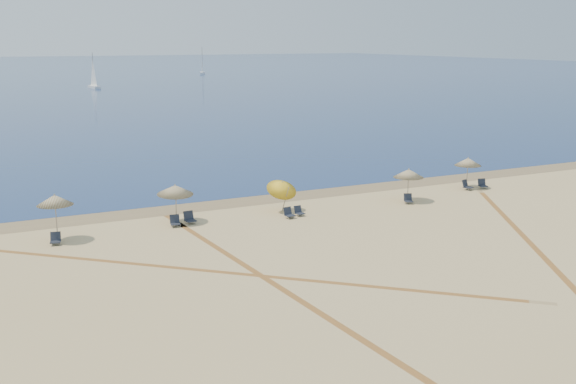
% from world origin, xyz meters
% --- Properties ---
extents(ground, '(160.00, 160.00, 0.00)m').
position_xyz_m(ground, '(0.00, 0.00, 0.00)').
color(ground, tan).
rests_on(ground, ground).
extents(ocean, '(500.00, 500.00, 0.00)m').
position_xyz_m(ocean, '(0.00, 225.00, 0.01)').
color(ocean, '#0C2151').
rests_on(ocean, ground).
extents(wet_sand, '(500.00, 500.00, 0.00)m').
position_xyz_m(wet_sand, '(0.00, 24.00, 0.00)').
color(wet_sand, olive).
rests_on(wet_sand, ground).
extents(umbrella_1, '(1.91, 1.91, 2.60)m').
position_xyz_m(umbrella_1, '(-13.85, 19.88, 2.25)').
color(umbrella_1, gray).
rests_on(umbrella_1, ground).
extents(umbrella_2, '(2.13, 2.16, 2.35)m').
position_xyz_m(umbrella_2, '(-7.03, 20.67, 1.99)').
color(umbrella_2, gray).
rests_on(umbrella_2, ground).
extents(umbrella_3, '(1.90, 1.93, 2.36)m').
position_xyz_m(umbrella_3, '(-0.28, 20.22, 1.64)').
color(umbrella_3, gray).
rests_on(umbrella_3, ground).
extents(umbrella_4, '(2.03, 2.03, 2.24)m').
position_xyz_m(umbrella_4, '(8.53, 19.21, 1.90)').
color(umbrella_4, gray).
rests_on(umbrella_4, ground).
extents(umbrella_5, '(1.94, 1.94, 2.27)m').
position_xyz_m(umbrella_5, '(14.86, 20.75, 1.93)').
color(umbrella_5, gray).
rests_on(umbrella_5, ground).
extents(chair_1, '(0.65, 0.73, 0.64)m').
position_xyz_m(chair_1, '(-14.05, 19.23, 0.28)').
color(chair_1, black).
rests_on(chair_1, ground).
extents(chair_2, '(0.63, 0.72, 0.66)m').
position_xyz_m(chair_2, '(-7.33, 19.91, 0.29)').
color(chair_2, black).
rests_on(chair_2, ground).
extents(chair_3, '(0.66, 0.75, 0.72)m').
position_xyz_m(chair_3, '(-6.37, 20.16, 0.32)').
color(chair_3, black).
rests_on(chair_3, ground).
extents(chair_4, '(0.62, 0.70, 0.64)m').
position_xyz_m(chair_4, '(-0.55, 18.75, 0.28)').
color(chair_4, black).
rests_on(chair_4, ground).
extents(chair_5, '(0.56, 0.64, 0.60)m').
position_xyz_m(chair_5, '(0.25, 18.96, 0.26)').
color(chair_5, black).
rests_on(chair_5, ground).
extents(chair_6, '(0.72, 0.77, 0.64)m').
position_xyz_m(chair_6, '(8.18, 18.65, 0.28)').
color(chair_6, black).
rests_on(chair_6, ground).
extents(chair_7, '(0.81, 0.86, 0.72)m').
position_xyz_m(chair_7, '(14.43, 20.24, 0.32)').
color(chair_7, black).
rests_on(chair_7, ground).
extents(chair_8, '(0.72, 0.79, 0.68)m').
position_xyz_m(chair_8, '(15.82, 20.17, 0.30)').
color(chair_8, black).
rests_on(chair_8, ground).
extents(sailboat_0, '(3.13, 5.57, 8.07)m').
position_xyz_m(sailboat_0, '(50.29, 184.53, 2.44)').
color(sailboat_0, white).
rests_on(sailboat_0, ocean).
extents(sailboat_3, '(1.97, 5.30, 7.70)m').
position_xyz_m(sailboat_3, '(9.01, 136.28, 2.33)').
color(sailboat_3, white).
rests_on(sailboat_3, ocean).
extents(tire_tracks, '(55.18, 43.57, 0.00)m').
position_xyz_m(tire_tracks, '(-1.86, 9.19, 0.00)').
color(tire_tracks, tan).
rests_on(tire_tracks, ground).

